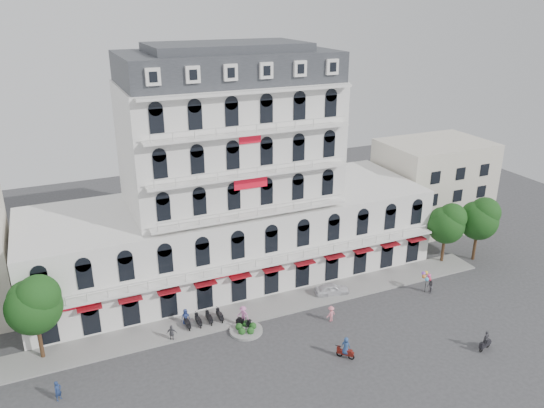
{
  "coord_description": "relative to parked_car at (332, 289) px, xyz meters",
  "views": [
    {
      "loc": [
        -17.99,
        -34.41,
        29.89
      ],
      "look_at": [
        1.47,
        10.0,
        11.06
      ],
      "focal_mm": 35.0,
      "sensor_mm": 36.0,
      "label": 1
    }
  ],
  "objects": [
    {
      "name": "sidewalk",
      "position": [
        -7.96,
        0.28,
        -0.56
      ],
      "size": [
        53.0,
        4.0,
        0.16
      ],
      "primitive_type": "cube",
      "color": "gray",
      "rests_on": "ground"
    },
    {
      "name": "tree_east_outer",
      "position": [
        20.09,
        0.26,
        4.92
      ],
      "size": [
        4.65,
        4.65,
        8.05
      ],
      "color": "#382314",
      "rests_on": "ground"
    },
    {
      "name": "balloon_vendor",
      "position": [
        9.76,
        -3.89,
        0.65
      ],
      "size": [
        1.41,
        1.31,
        2.45
      ],
      "color": "#59575E",
      "rests_on": "ground"
    },
    {
      "name": "pedestrian_right",
      "position": [
        -2.61,
        -4.41,
        0.2
      ],
      "size": [
        1.2,
        0.9,
        1.66
      ],
      "primitive_type": "imported",
      "rotation": [
        0.0,
        0.0,
        3.43
      ],
      "color": "pink",
      "rests_on": "ground"
    },
    {
      "name": "rider_northeast",
      "position": [
        7.97,
        -14.06,
        0.31
      ],
      "size": [
        1.67,
        0.72,
        1.99
      ],
      "rotation": [
        0.0,
        0.0,
        3.4
      ],
      "color": "black",
      "rests_on": "ground"
    },
    {
      "name": "pedestrian_left",
      "position": [
        -15.94,
        0.78,
        0.22
      ],
      "size": [
        0.86,
        0.58,
        1.7
      ],
      "primitive_type": "imported",
      "rotation": [
        0.0,
        0.0,
        -0.05
      ],
      "color": "navy",
      "rests_on": "ground"
    },
    {
      "name": "flank_building_east",
      "position": [
        22.04,
        11.28,
        5.36
      ],
      "size": [
        14.0,
        10.0,
        12.0
      ],
      "primitive_type": "cube",
      "color": "beige",
      "rests_on": "ground"
    },
    {
      "name": "pedestrian_mid",
      "position": [
        -17.8,
        -1.31,
        0.2
      ],
      "size": [
        1.05,
        0.72,
        1.66
      ],
      "primitive_type": "imported",
      "rotation": [
        0.0,
        0.0,
        2.79
      ],
      "color": "#4F4E55",
      "rests_on": "ground"
    },
    {
      "name": "parked_car",
      "position": [
        0.0,
        0.0,
        0.0
      ],
      "size": [
        3.96,
        2.25,
        1.27
      ],
      "primitive_type": "imported",
      "rotation": [
        0.0,
        0.0,
        1.36
      ],
      "color": "silver",
      "rests_on": "ground"
    },
    {
      "name": "traffic_island",
      "position": [
        -10.96,
        -2.72,
        -0.38
      ],
      "size": [
        3.2,
        3.2,
        1.6
      ],
      "color": "gray",
      "rests_on": "ground"
    },
    {
      "name": "rider_east",
      "position": [
        -4.29,
        -9.99,
        0.42
      ],
      "size": [
        1.26,
        1.35,
        2.13
      ],
      "rotation": [
        0.0,
        0.0,
        2.3
      ],
      "color": "maroon",
      "rests_on": "ground"
    },
    {
      "name": "tree_west_inner",
      "position": [
        -28.91,
        0.76,
        5.05
      ],
      "size": [
        4.76,
        4.76,
        8.25
      ],
      "color": "#382314",
      "rests_on": "ground"
    },
    {
      "name": "rider_center",
      "position": [
        -10.94,
        -1.92,
        0.62
      ],
      "size": [
        1.32,
        1.38,
        2.35
      ],
      "rotation": [
        0.0,
        0.0,
        5.41
      ],
      "color": "black",
      "rests_on": "ground"
    },
    {
      "name": "parked_scooter_row",
      "position": [
        -14.31,
        0.08,
        -0.64
      ],
      "size": [
        4.4,
        1.8,
        1.1
      ],
      "primitive_type": null,
      "color": "black",
      "rests_on": "ground"
    },
    {
      "name": "ground",
      "position": [
        -7.96,
        -8.72,
        -0.64
      ],
      "size": [
        120.0,
        120.0,
        0.0
      ],
      "primitive_type": "plane",
      "color": "#38383A",
      "rests_on": "ground"
    },
    {
      "name": "tree_east_inner",
      "position": [
        16.09,
        1.26,
        4.58
      ],
      "size": [
        4.4,
        4.37,
        7.57
      ],
      "color": "#382314",
      "rests_on": "ground"
    },
    {
      "name": "pedestrian_far",
      "position": [
        -27.96,
        -5.38,
        0.24
      ],
      "size": [
        0.76,
        0.73,
        1.75
      ],
      "primitive_type": "imported",
      "rotation": [
        0.0,
        0.0,
        0.68
      ],
      "color": "navy",
      "rests_on": "ground"
    },
    {
      "name": "main_building",
      "position": [
        -7.96,
        9.27,
        9.33
      ],
      "size": [
        45.0,
        15.0,
        25.8
      ],
      "color": "silver",
      "rests_on": "ground"
    }
  ]
}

